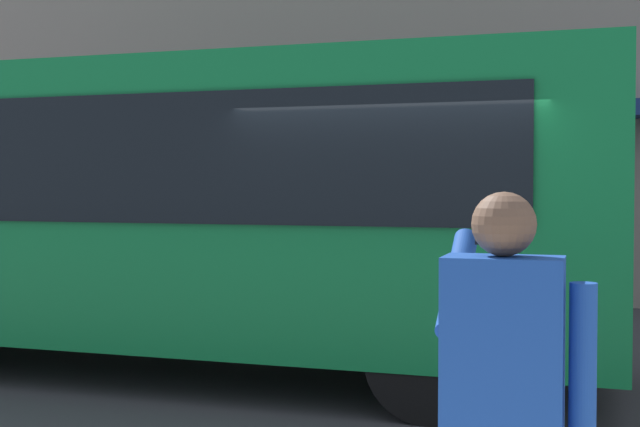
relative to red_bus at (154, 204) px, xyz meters
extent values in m
plane|color=#38383A|center=(-2.69, 0.30, -1.68)|extent=(60.00, 60.00, 0.00)
cube|color=#0F7238|center=(-0.02, -0.01, 0.02)|extent=(9.00, 2.50, 2.60)
cube|color=black|center=(-0.02, 1.25, 0.42)|extent=(7.60, 0.06, 1.10)
cylinder|color=black|center=(-3.02, -1.11, -1.18)|extent=(1.00, 0.28, 1.00)
cylinder|color=black|center=(-3.02, 1.09, -1.18)|extent=(1.00, 0.28, 1.00)
cube|color=#1E4CAD|center=(-3.97, 4.79, -0.38)|extent=(0.40, 0.24, 0.66)
sphere|color=brown|center=(-3.97, 4.79, 0.06)|extent=(0.22, 0.22, 0.22)
cylinder|color=#1E4CAD|center=(-4.23, 4.79, -0.42)|extent=(0.09, 0.09, 0.58)
cylinder|color=#1E4CAD|center=(-3.79, 4.63, -0.16)|extent=(0.09, 0.48, 0.37)
cube|color=black|center=(-3.87, 4.49, 0.04)|extent=(0.07, 0.01, 0.14)
camera|label=1|loc=(-4.26, 7.74, 0.19)|focal=48.17mm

